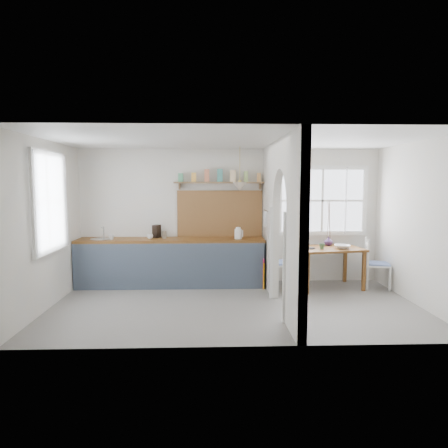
{
  "coord_description": "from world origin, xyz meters",
  "views": [
    {
      "loc": [
        -0.39,
        -6.16,
        1.93
      ],
      "look_at": [
        -0.16,
        0.42,
        1.26
      ],
      "focal_mm": 32.0,
      "sensor_mm": 36.0,
      "label": 1
    }
  ],
  "objects_px": {
    "chair_left": "(281,262)",
    "chair_right": "(378,263)",
    "dining_table": "(327,268)",
    "kettle": "(238,233)",
    "vase": "(328,241)"
  },
  "relations": [
    {
      "from": "dining_table",
      "to": "chair_left",
      "type": "height_order",
      "value": "chair_left"
    },
    {
      "from": "chair_left",
      "to": "kettle",
      "type": "height_order",
      "value": "kettle"
    },
    {
      "from": "chair_right",
      "to": "vase",
      "type": "relative_size",
      "value": 5.45
    },
    {
      "from": "dining_table",
      "to": "chair_right",
      "type": "bearing_deg",
      "value": -13.78
    },
    {
      "from": "dining_table",
      "to": "vase",
      "type": "relative_size",
      "value": 7.09
    },
    {
      "from": "chair_left",
      "to": "kettle",
      "type": "xyz_separation_m",
      "value": [
        -0.78,
        0.25,
        0.51
      ]
    },
    {
      "from": "dining_table",
      "to": "chair_right",
      "type": "xyz_separation_m",
      "value": [
        0.92,
        -0.07,
        0.09
      ]
    },
    {
      "from": "kettle",
      "to": "vase",
      "type": "xyz_separation_m",
      "value": [
        1.74,
        0.08,
        -0.17
      ]
    },
    {
      "from": "chair_right",
      "to": "dining_table",
      "type": "bearing_deg",
      "value": 101.45
    },
    {
      "from": "chair_left",
      "to": "chair_right",
      "type": "bearing_deg",
      "value": 79.74
    },
    {
      "from": "dining_table",
      "to": "kettle",
      "type": "distance_m",
      "value": 1.78
    },
    {
      "from": "chair_right",
      "to": "kettle",
      "type": "distance_m",
      "value": 2.64
    },
    {
      "from": "dining_table",
      "to": "vase",
      "type": "xyz_separation_m",
      "value": [
        0.08,
        0.26,
        0.46
      ]
    },
    {
      "from": "kettle",
      "to": "vase",
      "type": "distance_m",
      "value": 1.75
    },
    {
      "from": "kettle",
      "to": "chair_right",
      "type": "bearing_deg",
      "value": -3.42
    }
  ]
}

